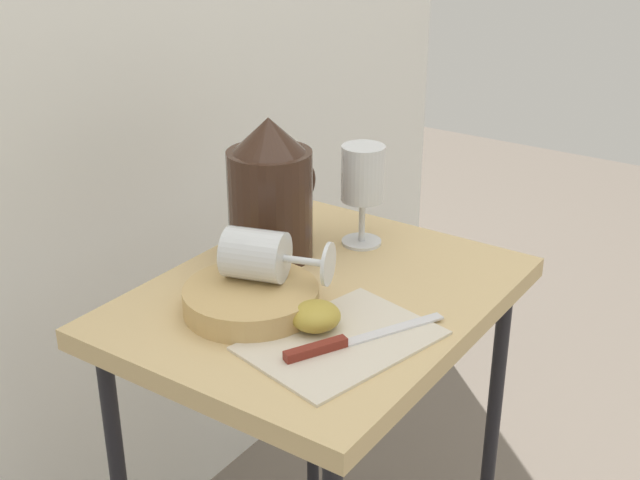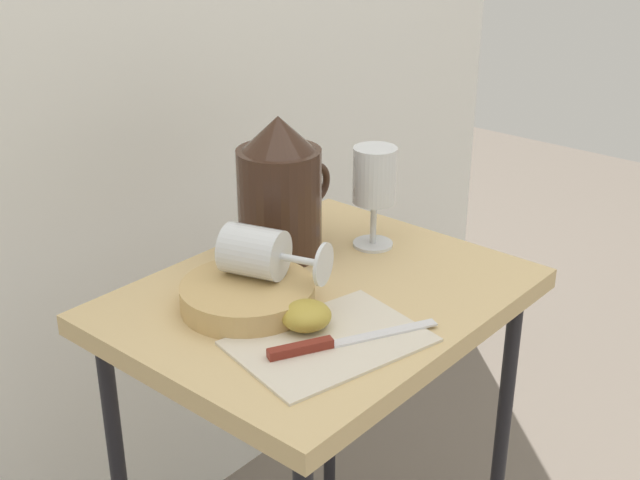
{
  "view_description": "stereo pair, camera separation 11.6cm",
  "coord_description": "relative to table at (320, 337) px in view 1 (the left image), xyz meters",
  "views": [
    {
      "loc": [
        -0.88,
        -0.6,
        1.28
      ],
      "look_at": [
        0.0,
        0.0,
        0.8
      ],
      "focal_mm": 47.11,
      "sensor_mm": 36.0,
      "label": 1
    },
    {
      "loc": [
        -0.81,
        -0.69,
        1.28
      ],
      "look_at": [
        0.0,
        0.0,
        0.8
      ],
      "focal_mm": 47.11,
      "sensor_mm": 36.0,
      "label": 2
    }
  ],
  "objects": [
    {
      "name": "knife",
      "position": [
        -0.11,
        -0.11,
        0.09
      ],
      "size": [
        0.21,
        0.12,
        0.01
      ],
      "color": "silver",
      "rests_on": "linen_napkin"
    },
    {
      "name": "wine_glass_tipped_near",
      "position": [
        -0.07,
        0.05,
        0.15
      ],
      "size": [
        0.11,
        0.16,
        0.07
      ],
      "color": "silver",
      "rests_on": "basket_tray"
    },
    {
      "name": "apple_half_right",
      "position": [
        -0.1,
        -0.06,
        0.1
      ],
      "size": [
        0.06,
        0.06,
        0.04
      ],
      "primitive_type": "ellipsoid",
      "color": "#B29938",
      "rests_on": "linen_napkin"
    },
    {
      "name": "apple_half_left",
      "position": [
        -0.09,
        -0.06,
        0.1
      ],
      "size": [
        0.06,
        0.06,
        0.04
      ],
      "primitive_type": "ellipsoid",
      "color": "#B29938",
      "rests_on": "linen_napkin"
    },
    {
      "name": "wine_glass_upright",
      "position": [
        0.17,
        0.04,
        0.19
      ],
      "size": [
        0.07,
        0.07,
        0.16
      ],
      "color": "silver",
      "rests_on": "table"
    },
    {
      "name": "basket_tray",
      "position": [
        -0.1,
        0.05,
        0.09
      ],
      "size": [
        0.19,
        0.19,
        0.03
      ],
      "primitive_type": "cylinder",
      "color": "tan",
      "rests_on": "table"
    },
    {
      "name": "table",
      "position": [
        0.0,
        0.0,
        0.0
      ],
      "size": [
        0.57,
        0.45,
        0.72
      ],
      "color": "tan",
      "rests_on": "ground_plane"
    },
    {
      "name": "pitcher",
      "position": [
        0.06,
        0.13,
        0.17
      ],
      "size": [
        0.18,
        0.13,
        0.22
      ],
      "color": "#382319",
      "rests_on": "table"
    },
    {
      "name": "linen_napkin",
      "position": [
        -0.1,
        -0.1,
        0.08
      ],
      "size": [
        0.27,
        0.22,
        0.0
      ],
      "primitive_type": "cube",
      "rotation": [
        0.0,
        0.0,
        -0.23
      ],
      "color": "beige",
      "rests_on": "table"
    }
  ]
}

